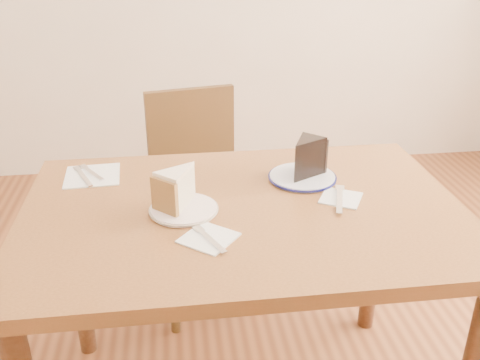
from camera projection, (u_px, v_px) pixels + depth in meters
name	position (u px, v px, depth m)	size (l,w,h in m)	color
table	(244.00, 238.00, 1.49)	(1.20, 0.80, 0.75)	#543017
chair_far	(201.00, 189.00, 2.16)	(0.50, 0.50, 0.86)	#362110
plate_cream	(184.00, 209.00, 1.43)	(0.18, 0.18, 0.01)	white
plate_navy	(302.00, 177.00, 1.61)	(0.20, 0.20, 0.01)	white
carrot_cake	(181.00, 188.00, 1.43)	(0.08, 0.12, 0.09)	beige
chocolate_cake	(304.00, 160.00, 1.58)	(0.08, 0.12, 0.10)	black
napkin_cream	(209.00, 238.00, 1.30)	(0.12, 0.12, 0.00)	white
napkin_navy	(341.00, 198.00, 1.50)	(0.11, 0.11, 0.00)	white
napkin_spare	(92.00, 176.00, 1.63)	(0.16, 0.16, 0.00)	white
fork_cream	(210.00, 239.00, 1.29)	(0.01, 0.14, 0.00)	white
knife_navy	(340.00, 199.00, 1.48)	(0.02, 0.17, 0.00)	silver
fork_spare	(92.00, 173.00, 1.64)	(0.01, 0.14, 0.00)	silver
knife_spare	(83.00, 176.00, 1.62)	(0.01, 0.16, 0.00)	silver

